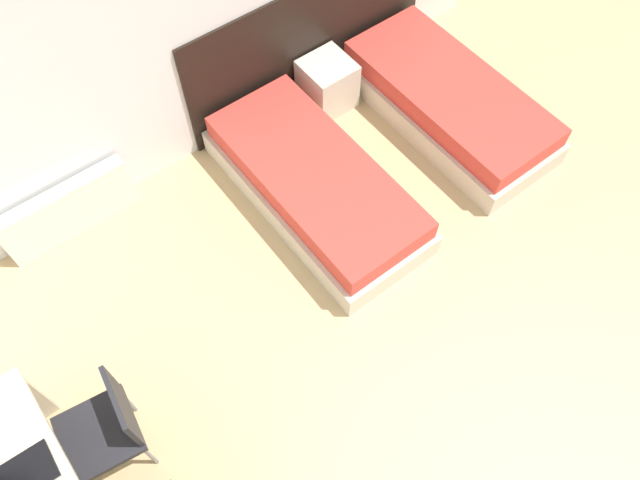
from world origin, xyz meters
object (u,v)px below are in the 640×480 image
bed_near_door (448,102)px  nightstand (327,84)px  bed_near_window (316,185)px  chair_near_laptop (106,427)px  laptop (11,478)px

bed_near_door → nightstand: nightstand is taller
bed_near_window → bed_near_door: (1.47, 0.00, 0.00)m
bed_near_window → nightstand: 1.08m
bed_near_window → nightstand: (0.73, 0.79, 0.03)m
nightstand → chair_near_laptop: (-2.95, -1.62, 0.25)m
laptop → bed_near_window: bearing=20.8°
laptop → nightstand: bearing=28.7°
bed_near_door → chair_near_laptop: bearing=-167.4°
chair_near_laptop → bed_near_window: bearing=28.6°
bed_near_window → chair_near_laptop: chair_near_laptop is taller
chair_near_laptop → laptop: (-0.49, -0.07, 0.33)m
bed_near_window → nightstand: bearing=47.2°
nightstand → laptop: size_ratio=1.32×
bed_near_window → chair_near_laptop: (-2.21, -0.82, 0.28)m
bed_near_door → nightstand: 1.08m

